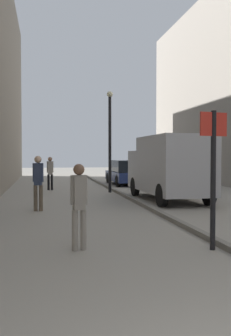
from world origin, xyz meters
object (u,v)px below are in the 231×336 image
Objects in this scene: pedestrian_far_crossing at (38,179)px; lamp_post at (110,135)px; pedestrian_main_foreground at (50,171)px; parked_car at (126,173)px; delivery_van at (168,166)px; street_sign_post at (213,168)px; pedestrian_mid_block at (79,201)px.

lamp_post reaches higher than pedestrian_far_crossing.
pedestrian_main_foreground reaches higher than parked_car.
street_sign_post is at bearing -103.35° from delivery_van.
pedestrian_main_foreground is at bearing -91.66° from street_sign_post.
pedestrian_main_foreground is 0.32× the size of delivery_van.
delivery_van is at bearing 124.08° from pedestrian_main_foreground.
lamp_post is at bearing -112.34° from parked_car.
pedestrian_main_foreground reaches higher than pedestrian_mid_block.
pedestrian_main_foreground is at bearing 129.78° from delivery_van.
street_sign_post is at bearing 162.04° from pedestrian_mid_block.
lamp_post is at bearing 115.36° from delivery_van.
parked_car is at bearing -113.53° from pedestrian_mid_block.
pedestrian_mid_block is 0.38× the size of parked_car.
pedestrian_main_foreground is 6.87m from delivery_van.
parked_car is (5.04, 10.06, -0.30)m from pedestrian_far_crossing.
pedestrian_far_crossing is 0.37× the size of lamp_post.
lamp_post is (-1.79, -4.60, 2.01)m from parked_car.
delivery_van is at bearing -116.36° from street_sign_post.
delivery_van reaches higher than pedestrian_main_foreground.
lamp_post reaches higher than street_sign_post.
parked_car is 0.89× the size of lamp_post.
street_sign_post is (3.28, -5.66, 0.54)m from pedestrian_far_crossing.
pedestrian_far_crossing is 6.57m from street_sign_post.
street_sign_post reaches higher than delivery_van.
lamp_post reaches higher than pedestrian_main_foreground.
pedestrian_mid_block is 15.87m from parked_car.
street_sign_post is 0.55× the size of lamp_post.
pedestrian_far_crossing is 11.25m from parked_car.
parked_car is (0.08, 8.08, -0.62)m from delivery_van.
lamp_post is (2.75, -1.72, 1.76)m from pedestrian_main_foreground.
parked_car is at bearing 88.58° from delivery_van.
street_sign_post is (-1.69, -7.64, 0.22)m from delivery_van.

